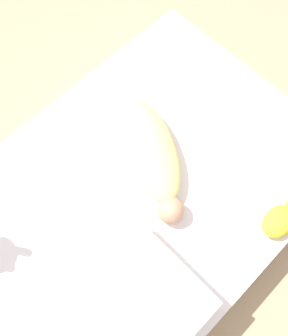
% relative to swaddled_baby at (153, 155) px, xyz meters
% --- Properties ---
extents(ground_plane, '(12.00, 12.00, 0.00)m').
position_rel_swaddled_baby_xyz_m(ground_plane, '(-0.13, -0.05, -0.25)').
color(ground_plane, '#9E8466').
extents(bed_mattress, '(1.54, 1.09, 0.19)m').
position_rel_swaddled_baby_xyz_m(bed_mattress, '(-0.13, -0.05, -0.16)').
color(bed_mattress, white).
rests_on(bed_mattress, ground_plane).
extents(swaddled_baby, '(0.39, 0.53, 0.12)m').
position_rel_swaddled_baby_xyz_m(swaddled_baby, '(0.00, 0.00, 0.00)').
color(swaddled_baby, '#EFDB7F').
rests_on(swaddled_baby, bed_mattress).
extents(pillow, '(0.33, 0.39, 0.12)m').
position_rel_swaddled_baby_xyz_m(pillow, '(-0.39, -0.36, -0.00)').
color(pillow, white).
rests_on(pillow, bed_mattress).
extents(turtle_plush, '(0.19, 0.11, 0.08)m').
position_rel_swaddled_baby_xyz_m(turtle_plush, '(0.16, -0.51, -0.02)').
color(turtle_plush, yellow).
rests_on(turtle_plush, bed_mattress).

